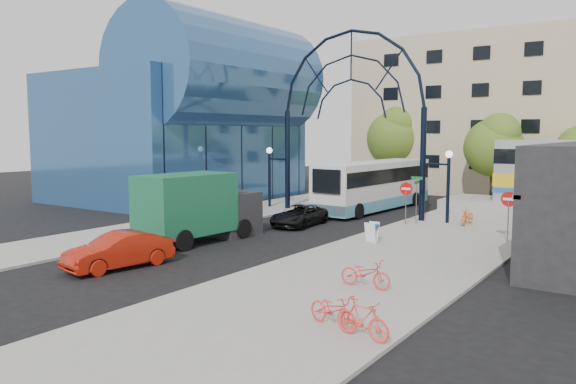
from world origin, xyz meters
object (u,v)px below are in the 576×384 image
Objects in this scene: bike_near_a at (467,216)px; bike_far_c at (333,310)px; tree_north_a at (495,144)px; gateway_arch at (351,85)px; tree_north_b at (396,135)px; black_suv at (299,216)px; bike_near_b at (466,216)px; street_name_sign at (417,190)px; sandwich_board at (372,230)px; red_sedan at (119,251)px; bike_far_b at (362,319)px; stop_sign at (406,193)px; do_not_enter_sign at (509,204)px; green_truck at (200,207)px; city_bus at (375,185)px; bike_far_a at (365,273)px.

bike_near_a is 19.73m from bike_far_c.
gateway_arch is at bearing -117.17° from tree_north_a.
tree_north_b is 22.09m from black_suv.
tree_north_a reaches higher than bike_near_b.
tree_north_b reaches higher than street_name_sign.
bike_near_b is at bearing 0.00° from gateway_arch.
red_sedan reaches higher than sandwich_board.
street_name_sign is at bearing 93.46° from sandwich_board.
bike_far_b is at bearing -60.69° from gateway_arch.
bike_far_b is (5.04, -31.82, -3.97)m from tree_north_a.
stop_sign is at bearing -123.64° from street_name_sign.
do_not_enter_sign reaches higher than sandwich_board.
street_name_sign is at bearing 56.36° from stop_sign.
sandwich_board is at bearing -55.09° from gateway_arch.
green_truck is 4.22× the size of bike_near_b.
gateway_arch is 8.37m from stop_sign.
tree_north_a is 4.11× the size of bike_far_b.
sandwich_board is 6.59m from black_suv.
street_name_sign is 1.64× the size of bike_far_b.
bike_near_b is 0.97× the size of bike_far_b.
bike_far_b reaches higher than bike_near_b.
black_suv is 18.57m from bike_far_b.
stop_sign is 6.39m from black_suv.
red_sedan is at bearing -89.40° from city_bus.
red_sedan is 11.94m from bike_far_b.
bike_near_a is at bearing 54.53° from green_truck.
bike_near_b is at bearing 29.38° from street_name_sign.
stop_sign reaches higher than bike_far_b.
tree_north_b is 4.70× the size of bike_far_b.
tree_north_a is 0.56× the size of city_bus.
tree_north_b reaches higher than bike_far_c.
bike_near_a is at bearing -22.06° from city_bus.
sandwich_board is 0.23× the size of red_sedan.
red_sedan is at bearing -108.59° from stop_sign.
gateway_arch reaches higher than city_bus.
bike_far_c is at bearing 83.95° from bike_far_b.
gateway_arch is 5.46× the size of stop_sign.
do_not_enter_sign is 25.09m from tree_north_b.
city_bus is 6.84× the size of bike_near_a.
street_name_sign is 18.91m from bike_far_c.
city_bus is at bearing 97.43° from red_sedan.
street_name_sign is (-5.80, 2.60, 0.15)m from do_not_enter_sign.
tree_north_a is at bearing 23.48° from bike_far_c.
city_bus is (-6.02, -8.40, -2.81)m from tree_north_a.
stop_sign is at bearing 59.59° from green_truck.
tree_north_b is 4.34× the size of bike_near_a.
sandwich_board is at bearing 67.88° from red_sedan.
tree_north_a is 25.57m from green_truck.
tree_north_a is at bearing 86.73° from red_sedan.
bike_near_a is at bearing 4.72° from bike_far_a.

